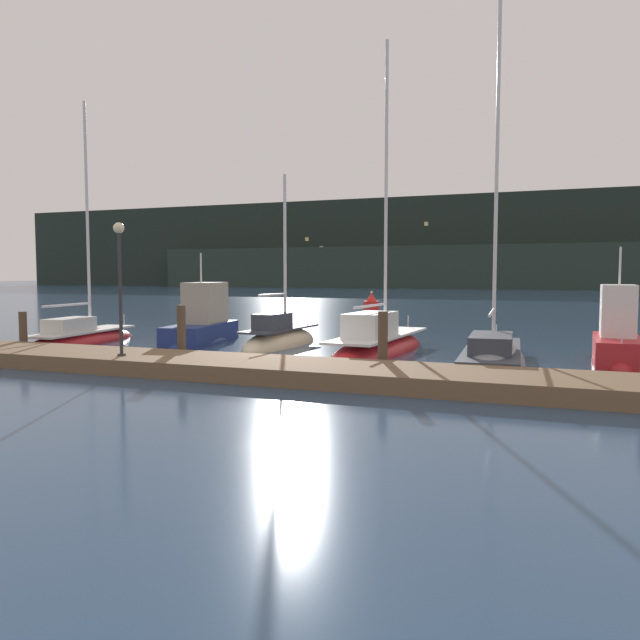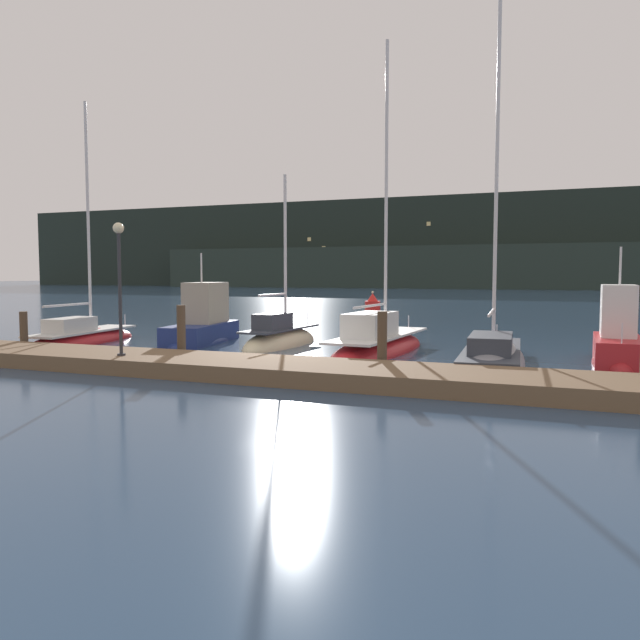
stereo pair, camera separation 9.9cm
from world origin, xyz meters
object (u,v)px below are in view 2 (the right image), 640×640
Objects in this scene: motorboat_berth_2 at (202,331)px; sailboat_berth_5 at (492,361)px; channel_buoy at (373,309)px; dock_lamppost at (119,267)px; sailboat_berth_1 at (82,340)px; sailboat_berth_3 at (280,343)px; motorboat_berth_6 at (617,349)px; sailboat_berth_4 at (378,347)px.

motorboat_berth_2 is 0.42× the size of sailboat_berth_5.
channel_buoy is at bearing 117.61° from sailboat_berth_5.
sailboat_berth_1 is at bearing 139.59° from dock_lamppost.
sailboat_berth_3 is 4.19× the size of channel_buoy.
sailboat_berth_3 is 1.93× the size of dock_lamppost.
sailboat_berth_1 is 20.14m from motorboat_berth_6.
sailboat_berth_1 is at bearing -179.97° from sailboat_berth_5.
sailboat_berth_1 is 12.29m from sailboat_berth_4.
sailboat_berth_1 is 18.76m from channel_buoy.
dock_lamppost is at bearing -130.48° from sailboat_berth_4.
dock_lamppost is (-10.06, -5.37, 2.95)m from sailboat_berth_5.
sailboat_berth_3 reaches higher than dock_lamppost.
dock_lamppost is (-13.77, -6.94, 2.61)m from motorboat_berth_6.
sailboat_berth_1 is at bearing -175.53° from motorboat_berth_6.
motorboat_berth_2 is at bearing 103.95° from dock_lamppost.
sailboat_berth_3 is 0.63× the size of sailboat_berth_4.
channel_buoy is (7.34, 17.26, 0.51)m from sailboat_berth_1.
sailboat_berth_5 reaches higher than sailboat_berth_1.
sailboat_berth_4 is (7.73, -0.51, -0.31)m from motorboat_berth_2.
dock_lamppost is (1.84, -7.41, 2.56)m from motorboat_berth_2.
channel_buoy is at bearing 87.38° from dock_lamppost.
sailboat_berth_5 reaches higher than sailboat_berth_4.
sailboat_berth_1 is 0.81× the size of sailboat_berth_5.
channel_buoy is 0.46× the size of dock_lamppost.
sailboat_berth_3 is at bearing 13.95° from sailboat_berth_1.
motorboat_berth_2 is at bearing 179.26° from sailboat_berth_3.
sailboat_berth_1 is 8.28m from sailboat_berth_3.
sailboat_berth_4 is at bearing 7.19° from sailboat_berth_1.
sailboat_berth_4 is at bearing -72.83° from channel_buoy.
motorboat_berth_6 is 15.64m from dock_lamppost.
sailboat_berth_5 is at bearing -62.39° from channel_buoy.
motorboat_berth_2 is (4.46, 2.04, 0.36)m from sailboat_berth_1.
motorboat_berth_2 reaches higher than motorboat_berth_6.
sailboat_berth_5 reaches higher than motorboat_berth_2.
dock_lamppost is at bearing -40.41° from sailboat_berth_1.
sailboat_berth_5 is (4.16, -1.53, -0.08)m from sailboat_berth_4.
sailboat_berth_4 is 6.67× the size of channel_buoy.
motorboat_berth_2 is 3.01× the size of channel_buoy.
motorboat_berth_6 is at bearing -2.03° from sailboat_berth_3.
sailboat_berth_5 is at bearing 28.12° from dock_lamppost.
sailboat_berth_5 reaches higher than dock_lamppost.
channel_buoy is at bearing 66.97° from sailboat_berth_1.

